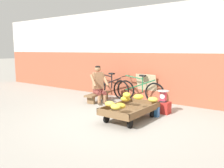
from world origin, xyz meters
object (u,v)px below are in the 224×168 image
object	(u,v)px
banana_cart	(130,110)
low_bench	(98,95)
weighing_scale	(163,96)
sign_board	(147,87)
plastic_crate	(163,107)
bicycle_near_left	(109,87)
vendor_seated	(99,84)
shopping_bag	(155,112)
bicycle_far_left	(139,90)

from	to	relation	value
banana_cart	low_bench	xyz separation A→B (m)	(-1.87, 1.07, -0.04)
weighing_scale	sign_board	world-z (taller)	sign_board
plastic_crate	sign_board	world-z (taller)	sign_board
weighing_scale	bicycle_near_left	distance (m)	2.49
vendor_seated	shopping_bag	xyz separation A→B (m)	(2.15, -0.42, -0.45)
bicycle_far_left	sign_board	xyz separation A→B (m)	(0.14, 0.24, 0.08)
weighing_scale	plastic_crate	bearing A→B (deg)	90.00
weighing_scale	bicycle_far_left	distance (m)	1.50
low_bench	shopping_bag	world-z (taller)	low_bench
banana_cart	bicycle_far_left	xyz separation A→B (m)	(-0.83, 1.88, 0.11)
weighing_scale	low_bench	bearing A→B (deg)	178.24
low_bench	shopping_bag	distance (m)	2.27
sign_board	bicycle_near_left	bearing A→B (deg)	-166.39
weighing_scale	shopping_bag	xyz separation A→B (m)	(-0.02, -0.39, -0.33)
banana_cart	weighing_scale	world-z (taller)	weighing_scale
shopping_bag	sign_board	bearing A→B (deg)	124.32
low_bench	weighing_scale	distance (m)	2.26
banana_cart	sign_board	xyz separation A→B (m)	(-0.69, 2.13, 0.19)
bicycle_far_left	sign_board	size ratio (longest dim) A/B	1.92
low_bench	shopping_bag	bearing A→B (deg)	-11.77
bicycle_far_left	vendor_seated	bearing A→B (deg)	-138.19
plastic_crate	weighing_scale	xyz separation A→B (m)	(0.00, -0.00, 0.30)
bicycle_near_left	sign_board	xyz separation A→B (m)	(1.29, 0.31, 0.08)
banana_cart	bicycle_far_left	bearing A→B (deg)	113.85
banana_cart	low_bench	size ratio (longest dim) A/B	1.28
weighing_scale	bicycle_near_left	xyz separation A→B (m)	(-2.35, 0.82, -0.10)
weighing_scale	bicycle_far_left	size ratio (longest dim) A/B	0.18
bicycle_near_left	shopping_bag	size ratio (longest dim) A/B	6.91
low_bench	sign_board	distance (m)	1.60
bicycle_far_left	banana_cart	bearing A→B (deg)	-66.15
shopping_bag	vendor_seated	bearing A→B (deg)	169.03
bicycle_far_left	shopping_bag	world-z (taller)	bicycle_far_left
banana_cart	plastic_crate	size ratio (longest dim) A/B	4.01
banana_cart	sign_board	size ratio (longest dim) A/B	1.67
banana_cart	weighing_scale	bearing A→B (deg)	69.78
low_bench	bicycle_far_left	size ratio (longest dim) A/B	0.68
shopping_bag	banana_cart	bearing A→B (deg)	-120.05
low_bench	weighing_scale	size ratio (longest dim) A/B	3.76
plastic_crate	bicycle_near_left	world-z (taller)	bicycle_near_left
sign_board	shopping_bag	xyz separation A→B (m)	(1.04, -1.52, -0.31)
shopping_bag	bicycle_near_left	bearing A→B (deg)	152.56
bicycle_far_left	shopping_bag	distance (m)	1.76
sign_board	low_bench	bearing A→B (deg)	-138.13
low_bench	bicycle_far_left	xyz separation A→B (m)	(1.04, 0.82, 0.15)
bicycle_far_left	low_bench	bearing A→B (deg)	-141.86
vendor_seated	weighing_scale	world-z (taller)	vendor_seated
bicycle_near_left	shopping_bag	distance (m)	2.64
banana_cart	low_bench	distance (m)	2.16
banana_cart	shopping_bag	world-z (taller)	banana_cart
plastic_crate	weighing_scale	size ratio (longest dim) A/B	1.20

